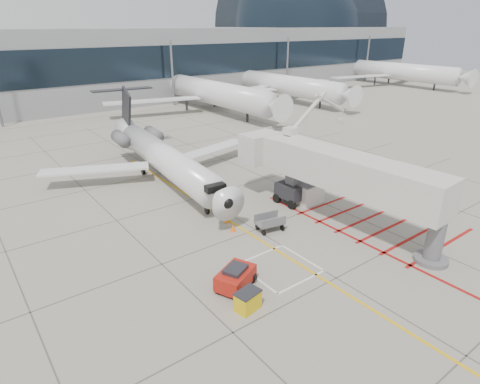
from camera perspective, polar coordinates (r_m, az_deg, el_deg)
ground_plane at (r=28.54m, az=7.35°, el=-8.37°), size 260.00×260.00×0.00m
regional_jet at (r=38.28m, az=-9.60°, el=6.06°), size 26.34×31.82×7.76m
jet_bridge at (r=31.17m, az=15.90°, el=1.51°), size 10.10×19.63×7.67m
pushback_tug at (r=24.43m, az=-0.65°, el=-11.98°), size 2.96×2.49×1.48m
spill_bin at (r=22.90m, az=1.11°, el=-15.16°), size 1.51×1.14×1.18m
baggage_cart at (r=30.83m, az=4.28°, el=-4.33°), size 2.30×1.68×1.32m
ground_power_unit at (r=35.77m, az=9.88°, el=-0.17°), size 2.44×1.49×1.88m
cone_nose at (r=32.10m, az=-1.89°, el=-3.95°), size 0.36×0.36×0.49m
cone_side at (r=30.78m, az=-1.00°, el=-5.11°), size 0.41×0.41×0.57m
terminal_building at (r=91.71m, az=-20.34°, el=16.60°), size 180.00×28.00×14.00m
terminal_glass_band at (r=78.39m, az=-17.13°, el=16.91°), size 180.00×0.10×6.00m
terminal_dome at (r=123.49m, az=8.73°, el=22.18°), size 40.00×28.00×28.00m
bg_aircraft_c at (r=75.20m, az=-4.91°, el=16.13°), size 36.75×40.83×12.25m
bg_aircraft_d at (r=86.04m, az=5.62°, el=16.72°), size 34.85×38.72×11.62m
bg_aircraft_e at (r=115.91m, az=20.77°, el=17.19°), size 37.56×41.73×12.52m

